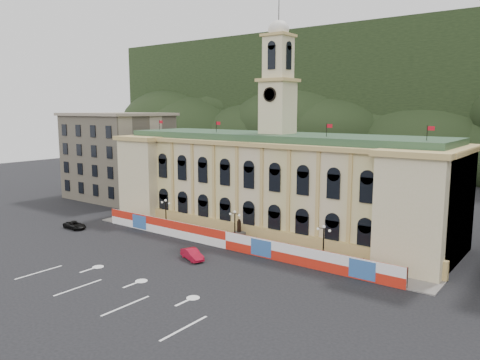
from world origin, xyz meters
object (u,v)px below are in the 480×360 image
Objects in this scene: statue at (239,236)px; black_suv at (75,225)px; red_sedan at (192,254)px; lamp_center at (235,225)px.

black_suv is at bearing -160.94° from statue.
black_suv is (-26.77, -9.25, -0.58)m from statue.
red_sedan is (-0.58, -9.35, -0.48)m from statue.
statue is at bearing 90.00° from lamp_center.
lamp_center is (0.00, -1.00, 1.89)m from statue.
statue is 2.14m from lamp_center.
lamp_center reaches higher than red_sedan.
statue is at bearing 17.43° from red_sedan.
lamp_center is 1.14× the size of red_sedan.
lamp_center is at bearing -90.00° from statue.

